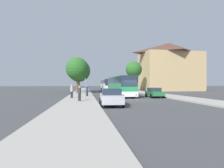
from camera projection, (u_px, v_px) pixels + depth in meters
ground_plane at (135, 100)px, 22.18m from camera, size 300.00×300.00×0.00m
sidewalk_left at (79, 100)px, 21.12m from camera, size 4.00×120.00×0.15m
sidewalk_right at (186, 98)px, 23.24m from camera, size 4.00×120.00×0.15m
building_right_background at (169, 67)px, 52.72m from camera, size 16.59×10.92×14.45m
bus_front at (120, 86)px, 28.64m from camera, size 3.01×10.87×3.19m
bus_middle at (108, 85)px, 43.46m from camera, size 2.95×10.98×3.18m
parked_car_left_curb at (111, 97)px, 16.10m from camera, size 2.21×4.32×1.58m
parked_car_right_near at (154, 92)px, 26.05m from camera, size 2.14×4.03×1.46m
bus_stop_sign at (85, 86)px, 21.71m from camera, size 0.08×0.45×2.60m
pedestrian_waiting_near at (79, 94)px, 19.15m from camera, size 0.36×0.36×1.62m
pedestrian_waiting_far at (72, 91)px, 23.18m from camera, size 0.36×0.36×1.80m
pedestrian_walking_back at (87, 91)px, 26.68m from camera, size 0.36×0.36×1.67m
tree_left_near at (77, 69)px, 37.48m from camera, size 4.88×4.88×7.59m
tree_left_far at (79, 71)px, 45.27m from camera, size 5.83×5.83×8.25m
tree_right_near at (134, 70)px, 45.92m from camera, size 4.26×4.26×7.81m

